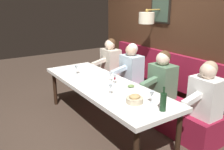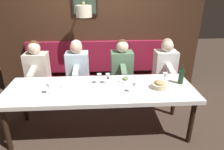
{
  "view_description": "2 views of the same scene",
  "coord_description": "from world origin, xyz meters",
  "px_view_note": "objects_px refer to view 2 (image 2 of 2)",
  "views": [
    {
      "loc": [
        -1.84,
        -3.01,
        1.98
      ],
      "look_at": [
        0.05,
        -0.17,
        0.92
      ],
      "focal_mm": 37.94,
      "sensor_mm": 36.0,
      "label": 1
    },
    {
      "loc": [
        -2.62,
        -0.01,
        2.07
      ],
      "look_at": [
        0.05,
        -0.17,
        0.92
      ],
      "focal_mm": 32.42,
      "sensor_mm": 36.0,
      "label": 2
    }
  ],
  "objects_px": {
    "diner_far": "(37,64)",
    "wine_glass_4": "(99,77)",
    "diner_near": "(122,62)",
    "diner_middle": "(77,63)",
    "wine_glass_1": "(134,85)",
    "dining_table": "(100,92)",
    "wine_glass_2": "(108,77)",
    "diner_nearest": "(166,61)",
    "wine_glass_3": "(48,86)",
    "wine_bottle": "(181,76)",
    "wine_glass_0": "(165,76)",
    "bread_bowl": "(159,85)"
  },
  "relations": [
    {
      "from": "wine_glass_3",
      "to": "wine_glass_4",
      "type": "height_order",
      "value": "same"
    },
    {
      "from": "diner_near",
      "to": "wine_bottle",
      "type": "distance_m",
      "value": 1.14
    },
    {
      "from": "diner_middle",
      "to": "wine_glass_3",
      "type": "xyz_separation_m",
      "value": [
        -1.02,
        0.29,
        0.04
      ]
    },
    {
      "from": "diner_middle",
      "to": "bread_bowl",
      "type": "height_order",
      "value": "diner_middle"
    },
    {
      "from": "diner_near",
      "to": "diner_middle",
      "type": "distance_m",
      "value": 0.82
    },
    {
      "from": "dining_table",
      "to": "wine_glass_0",
      "type": "bearing_deg",
      "value": -83.06
    },
    {
      "from": "diner_nearest",
      "to": "wine_glass_4",
      "type": "relative_size",
      "value": 4.82
    },
    {
      "from": "dining_table",
      "to": "wine_glass_4",
      "type": "relative_size",
      "value": 16.66
    },
    {
      "from": "wine_glass_3",
      "to": "bread_bowl",
      "type": "relative_size",
      "value": 0.75
    },
    {
      "from": "dining_table",
      "to": "diner_far",
      "type": "height_order",
      "value": "diner_far"
    },
    {
      "from": "bread_bowl",
      "to": "diner_nearest",
      "type": "bearing_deg",
      "value": -22.23
    },
    {
      "from": "dining_table",
      "to": "wine_glass_1",
      "type": "xyz_separation_m",
      "value": [
        -0.17,
        -0.46,
        0.18
      ]
    },
    {
      "from": "wine_glass_2",
      "to": "wine_bottle",
      "type": "distance_m",
      "value": 1.1
    },
    {
      "from": "diner_near",
      "to": "wine_glass_2",
      "type": "height_order",
      "value": "diner_near"
    },
    {
      "from": "diner_far",
      "to": "diner_near",
      "type": "bearing_deg",
      "value": -90.0
    },
    {
      "from": "dining_table",
      "to": "diner_near",
      "type": "height_order",
      "value": "diner_near"
    },
    {
      "from": "dining_table",
      "to": "wine_glass_2",
      "type": "bearing_deg",
      "value": -40.2
    },
    {
      "from": "diner_middle",
      "to": "wine_glass_2",
      "type": "distance_m",
      "value": 0.91
    },
    {
      "from": "dining_table",
      "to": "wine_glass_4",
      "type": "distance_m",
      "value": 0.23
    },
    {
      "from": "diner_near",
      "to": "wine_glass_4",
      "type": "relative_size",
      "value": 4.82
    },
    {
      "from": "diner_far",
      "to": "wine_glass_2",
      "type": "xyz_separation_m",
      "value": [
        -0.74,
        -1.26,
        0.04
      ]
    },
    {
      "from": "dining_table",
      "to": "wine_glass_4",
      "type": "bearing_deg",
      "value": 4.15
    },
    {
      "from": "diner_middle",
      "to": "wine_glass_0",
      "type": "xyz_separation_m",
      "value": [
        -0.76,
        -1.39,
        0.04
      ]
    },
    {
      "from": "diner_nearest",
      "to": "wine_glass_0",
      "type": "bearing_deg",
      "value": 161.72
    },
    {
      "from": "wine_glass_0",
      "to": "wine_glass_4",
      "type": "distance_m",
      "value": 0.99
    },
    {
      "from": "wine_glass_1",
      "to": "bread_bowl",
      "type": "height_order",
      "value": "wine_glass_1"
    },
    {
      "from": "diner_near",
      "to": "bread_bowl",
      "type": "distance_m",
      "value": 1.03
    },
    {
      "from": "diner_middle",
      "to": "wine_glass_1",
      "type": "bearing_deg",
      "value": -140.21
    },
    {
      "from": "diner_near",
      "to": "wine_glass_4",
      "type": "height_order",
      "value": "diner_near"
    },
    {
      "from": "diner_far",
      "to": "wine_glass_1",
      "type": "xyz_separation_m",
      "value": [
        -1.05,
        -1.6,
        0.04
      ]
    },
    {
      "from": "wine_glass_2",
      "to": "diner_middle",
      "type": "bearing_deg",
      "value": 35.38
    },
    {
      "from": "wine_glass_1",
      "to": "wine_glass_3",
      "type": "relative_size",
      "value": 1.0
    },
    {
      "from": "diner_nearest",
      "to": "diner_far",
      "type": "height_order",
      "value": "same"
    },
    {
      "from": "wine_glass_1",
      "to": "diner_far",
      "type": "bearing_deg",
      "value": 56.81
    },
    {
      "from": "dining_table",
      "to": "wine_glass_2",
      "type": "distance_m",
      "value": 0.25
    },
    {
      "from": "diner_far",
      "to": "wine_glass_4",
      "type": "xyz_separation_m",
      "value": [
        -0.74,
        -1.13,
        0.04
      ]
    },
    {
      "from": "diner_near",
      "to": "wine_bottle",
      "type": "relative_size",
      "value": 2.64
    },
    {
      "from": "wine_glass_0",
      "to": "bread_bowl",
      "type": "bearing_deg",
      "value": 142.67
    },
    {
      "from": "diner_far",
      "to": "wine_bottle",
      "type": "xyz_separation_m",
      "value": [
        -0.8,
        -2.35,
        0.04
      ]
    },
    {
      "from": "diner_near",
      "to": "wine_glass_1",
      "type": "height_order",
      "value": "diner_near"
    },
    {
      "from": "diner_far",
      "to": "wine_glass_4",
      "type": "bearing_deg",
      "value": -123.24
    },
    {
      "from": "wine_glass_0",
      "to": "bread_bowl",
      "type": "height_order",
      "value": "wine_glass_0"
    },
    {
      "from": "dining_table",
      "to": "wine_glass_2",
      "type": "xyz_separation_m",
      "value": [
        0.14,
        -0.12,
        0.18
      ]
    },
    {
      "from": "dining_table",
      "to": "wine_glass_3",
      "type": "distance_m",
      "value": 0.73
    },
    {
      "from": "diner_middle",
      "to": "wine_glass_4",
      "type": "distance_m",
      "value": 0.84
    },
    {
      "from": "wine_glass_2",
      "to": "wine_glass_3",
      "type": "distance_m",
      "value": 0.86
    },
    {
      "from": "wine_glass_0",
      "to": "wine_glass_3",
      "type": "height_order",
      "value": "same"
    },
    {
      "from": "bread_bowl",
      "to": "wine_glass_3",
      "type": "bearing_deg",
      "value": 93.1
    },
    {
      "from": "diner_near",
      "to": "diner_middle",
      "type": "height_order",
      "value": "same"
    },
    {
      "from": "diner_near",
      "to": "bread_bowl",
      "type": "xyz_separation_m",
      "value": [
        -0.93,
        -0.44,
        -0.03
      ]
    }
  ]
}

